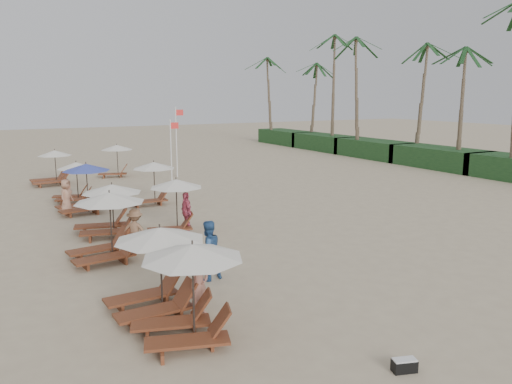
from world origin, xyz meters
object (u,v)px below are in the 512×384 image
inland_station_0 (174,199)px  beachgoer_far_b (66,196)px  lounger_station_1 (153,270)px  lounger_station_0 (185,291)px  beachgoer_mid_a (208,250)px  duffel_bag (404,365)px  beachgoer_near (199,285)px  beachgoer_mid_b (135,231)px  lounger_station_4 (82,190)px  lounger_station_3 (107,210)px  lounger_station_6 (51,170)px  inland_station_2 (115,157)px  beachgoer_far_a (186,212)px  lounger_station_5 (73,182)px  flag_pole_near (172,148)px  lounger_station_2 (104,227)px  inland_station_1 (151,179)px

inland_station_0 → beachgoer_far_b: 6.81m
lounger_station_1 → lounger_station_0: bearing=-85.3°
beachgoer_mid_a → duffel_bag: size_ratio=3.38×
beachgoer_near → beachgoer_mid_b: 6.04m
lounger_station_0 → lounger_station_4: 14.89m
lounger_station_3 → beachgoer_near: (0.30, -9.01, -0.23)m
lounger_station_6 → beachgoer_mid_b: (0.71, -16.73, -0.15)m
inland_station_0 → beachgoer_mid_a: (-1.02, -5.80, -0.50)m
lounger_station_3 → lounger_station_4: bearing=91.2°
inland_station_2 → beachgoer_far_a: bearing=-93.6°
inland_station_2 → beachgoer_far_a: (-1.02, -16.15, -0.54)m
beachgoer_mid_a → beachgoer_mid_b: 3.99m
lounger_station_5 → lounger_station_6: lounger_station_6 is taller
lounger_station_6 → flag_pole_near: flag_pole_near is taller
inland_station_2 → beachgoer_mid_a: inland_station_2 is taller
lounger_station_3 → beachgoer_mid_a: bearing=-77.2°
lounger_station_4 → beachgoer_mid_a: lounger_station_4 is taller
beachgoer_far_a → inland_station_2: bearing=177.2°
lounger_station_4 → inland_station_0: lounger_station_4 is taller
lounger_station_1 → lounger_station_2: (-0.14, 4.99, 0.02)m
lounger_station_0 → flag_pole_near: 22.00m
inland_station_2 → beachgoer_mid_b: (-3.72, -18.04, -0.57)m
beachgoer_mid_b → beachgoer_far_a: beachgoer_far_a is taller
lounger_station_6 → inland_station_2: size_ratio=0.99×
lounger_station_3 → duffel_bag: 14.04m
inland_station_1 → inland_station_2: bearing=86.4°
lounger_station_5 → beachgoer_mid_b: lounger_station_5 is taller
beachgoer_mid_a → duffel_bag: (1.40, -6.93, -0.80)m
duffel_bag → lounger_station_4: bearing=99.4°
flag_pole_near → lounger_station_2: bearing=-118.4°
beachgoer_far_a → beachgoer_near: bearing=-18.2°
lounger_station_2 → beachgoer_far_a: size_ratio=1.63×
lounger_station_2 → inland_station_1: (4.25, 8.07, 0.17)m
lounger_station_0 → beachgoer_mid_b: lounger_station_0 is taller
lounger_station_2 → flag_pole_near: (7.47, 13.85, 1.12)m
lounger_station_4 → lounger_station_5: lounger_station_4 is taller
lounger_station_4 → beachgoer_far_b: 0.80m
lounger_station_0 → lounger_station_4: size_ratio=0.99×
lounger_station_6 → beachgoer_mid_b: size_ratio=1.63×
beachgoer_mid_b → lounger_station_2: bearing=53.8°
beachgoer_mid_a → lounger_station_2: bearing=-66.0°
beachgoer_far_a → beachgoer_far_b: bearing=-146.4°
inland_station_0 → beachgoer_far_b: (-3.37, 5.89, -0.61)m
lounger_station_5 → lounger_station_1: bearing=-92.4°
lounger_station_2 → inland_station_2: bearing=75.1°
lounger_station_4 → beachgoer_mid_b: size_ratio=1.65×
lounger_station_2 → lounger_station_6: (0.47, 17.02, -0.22)m
lounger_station_5 → beachgoer_far_b: 2.77m
lounger_station_1 → beachgoer_mid_b: size_ratio=1.64×
beachgoer_far_b → flag_pole_near: (7.45, 5.66, 1.47)m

